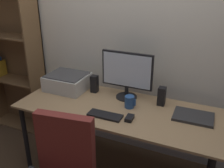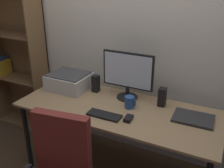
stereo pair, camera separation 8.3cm
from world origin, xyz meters
The scene contains 11 objects.
back_wall centered at (0.00, 0.53, 1.30)m, with size 6.40×0.10×2.60m, color silver.
desk centered at (0.00, 0.00, 0.66)m, with size 1.78×0.72×0.74m.
monitor centered at (0.00, 0.22, 0.99)m, with size 0.49×0.20×0.45m.
keyboard centered at (-0.04, -0.18, 0.75)m, with size 0.29×0.11×0.02m, color black.
mouse centered at (0.17, -0.15, 0.76)m, with size 0.06×0.10×0.03m, color black.
coffee_mug centered at (0.09, 0.05, 0.79)m, with size 0.10×0.08×0.11m.
laptop centered at (0.64, 0.09, 0.75)m, with size 0.32×0.23×0.02m, color #2D2D30.
speaker_left centered at (-0.34, 0.21, 0.82)m, with size 0.06×0.07×0.17m, color black.
speaker_right centered at (0.34, 0.21, 0.82)m, with size 0.06×0.07×0.17m, color black.
printer centered at (-0.62, 0.16, 0.82)m, with size 0.40×0.34×0.16m.
bookshelf centered at (-1.52, 0.36, 0.89)m, with size 0.74×0.28×1.81m.
Camera 2 is at (0.85, -1.81, 1.84)m, focal length 41.18 mm.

